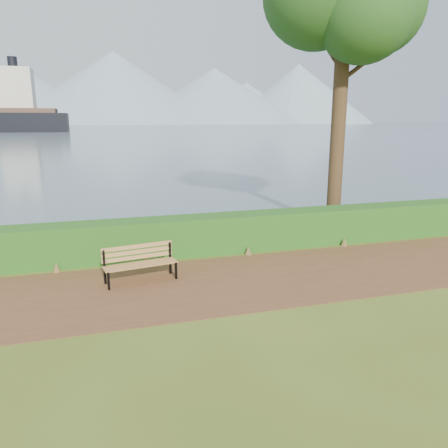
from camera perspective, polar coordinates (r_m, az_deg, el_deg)
name	(u,v)px	position (r m, az deg, el deg)	size (l,w,h in m)	color
ground	(210,289)	(9.39, -1.87, -8.46)	(140.00, 140.00, 0.00)	#475D1A
path	(206,284)	(9.66, -2.33, -7.80)	(40.00, 3.40, 0.01)	brown
hedge	(185,236)	(11.64, -5.15, -1.56)	(32.00, 0.85, 1.00)	#1D4A15
water	(95,126)	(268.46, -16.49, 12.17)	(700.00, 510.00, 0.00)	#3F5366
mountains	(80,91)	(415.25, -18.25, 16.14)	(585.00, 190.00, 70.00)	#7D95A6
bench	(139,261)	(9.88, -10.98, -4.73)	(1.66, 0.72, 0.80)	black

